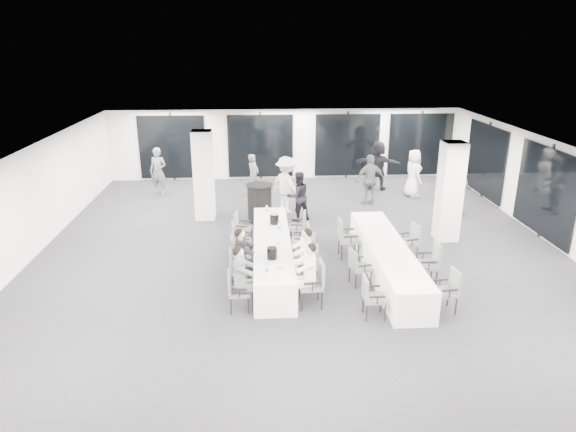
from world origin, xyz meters
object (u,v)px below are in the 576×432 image
standing_guest_c (286,181)px  ice_bucket_near (272,253)px  banquet_table_side (387,259)px  chair_main_right_second (310,265)px  chair_main_left_fourth (239,239)px  chair_side_left_far (346,236)px  standing_guest_f (378,162)px  chair_main_left_second (237,266)px  chair_side_left_near (371,295)px  ice_bucket_far (274,219)px  chair_side_left_mid (358,265)px  chair_main_left_far (241,226)px  chair_main_right_far (300,225)px  chair_side_right_mid (430,261)px  cocktail_table (260,203)px  chair_main_left_near (235,289)px  standing_guest_d (370,177)px  chair_main_right_near (314,281)px  chair_main_right_mid (307,251)px  standing_guest_a (253,172)px  banquet_table_main (272,253)px  chair_side_right_near (448,288)px  standing_guest_h (459,182)px  chair_main_left_mid (238,252)px  standing_guest_g (158,168)px  chair_side_right_far (410,239)px  chair_main_right_fourth (303,238)px

standing_guest_c → ice_bucket_near: bearing=133.3°
banquet_table_side → chair_main_right_second: (-1.92, -0.61, 0.19)m
chair_main_left_fourth → chair_side_left_far: size_ratio=0.97×
standing_guest_f → ice_bucket_near: standing_guest_f is taller
chair_main_left_second → standing_guest_c: bearing=159.5°
chair_side_left_near → ice_bucket_far: bearing=-153.9°
chair_side_left_near → chair_side_left_mid: chair_side_left_near is taller
chair_main_left_far → chair_main_right_far: bearing=99.8°
chair_side_right_mid → cocktail_table: bearing=43.9°
chair_main_left_near → chair_main_right_far: size_ratio=0.99×
banquet_table_side → chair_main_right_far: chair_main_right_far is taller
standing_guest_c → standing_guest_d: bearing=-117.0°
banquet_table_side → chair_main_right_near: chair_main_right_near is taller
chair_side_left_near → chair_main_right_near: bearing=-117.2°
chair_side_left_near → standing_guest_c: 6.99m
chair_main_left_far → chair_main_right_mid: chair_main_right_mid is taller
standing_guest_a → chair_side_left_mid: bearing=-133.4°
banquet_table_main → chair_main_left_near: bearing=-111.4°
chair_side_right_near → standing_guest_h: standing_guest_h is taller
standing_guest_a → ice_bucket_near: bearing=-148.0°
standing_guest_d → banquet_table_main: bearing=45.1°
chair_main_left_mid → chair_side_left_far: (2.75, 0.83, 0.04)m
chair_main_right_far → chair_side_left_far: chair_side_left_far is taller
chair_main_right_second → standing_guest_d: (2.65, 6.12, 0.43)m
chair_main_left_near → standing_guest_c: 6.58m
banquet_table_main → chair_side_left_far: 2.00m
chair_main_right_second → chair_side_left_mid: size_ratio=1.12×
chair_side_right_mid → standing_guest_h: standing_guest_h is taller
standing_guest_g → standing_guest_h: size_ratio=0.92×
chair_main_left_second → standing_guest_h: 8.58m
chair_side_right_near → ice_bucket_near: bearing=67.3°
standing_guest_d → chair_side_left_far: bearing=60.7°
chair_main_right_mid → standing_guest_d: (2.65, 5.33, 0.43)m
cocktail_table → banquet_table_side: bearing=-52.7°
cocktail_table → banquet_table_main: bearing=-85.2°
chair_main_left_far → chair_side_left_mid: (2.76, -2.75, -0.00)m
chair_side_right_mid → standing_guest_f: 7.98m
banquet_table_main → chair_side_left_near: 3.20m
chair_side_right_far → chair_side_left_near: bearing=137.6°
chair_main_right_mid → chair_side_right_far: 2.85m
standing_guest_g → standing_guest_h: 10.46m
chair_main_right_far → ice_bucket_near: size_ratio=3.35×
banquet_table_side → chair_main_right_mid: 1.94m
banquet_table_side → standing_guest_d: bearing=82.5°
banquet_table_main → chair_main_left_fourth: bearing=148.1°
chair_main_right_second → standing_guest_g: size_ratio=0.51×
chair_main_left_fourth → chair_side_right_mid: bearing=65.6°
chair_main_right_second → cocktail_table: bearing=20.9°
chair_main_right_near → chair_main_right_fourth: bearing=-3.7°
standing_guest_d → ice_bucket_far: 5.14m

